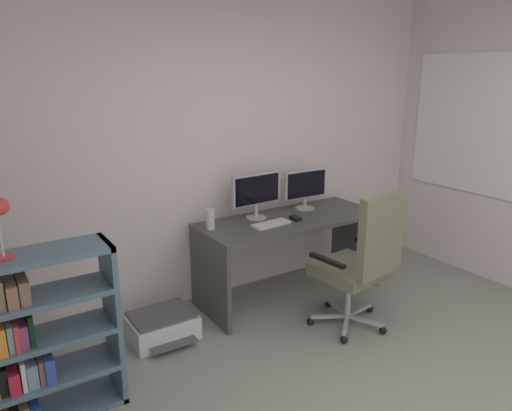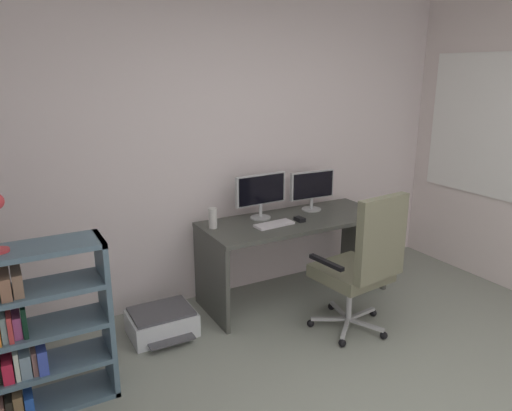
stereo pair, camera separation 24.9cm
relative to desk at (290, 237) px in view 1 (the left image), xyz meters
name	(u,v)px [view 1 (the left image)]	position (x,y,z in m)	size (l,w,h in m)	color
wall_back	(221,146)	(-0.43, 0.45, 0.80)	(4.58, 0.10, 2.71)	silver
window_pane	(469,124)	(1.85, -0.40, 0.94)	(0.01, 1.11, 1.24)	white
window_frame	(468,124)	(1.84, -0.40, 0.94)	(0.02, 1.19, 1.32)	white
desk	(290,237)	(0.00, 0.00, 0.00)	(1.66, 0.67, 0.74)	#484A43
monitor_main	(256,192)	(-0.26, 0.16, 0.42)	(0.49, 0.18, 0.39)	#B2B5B7
monitor_secondary	(305,186)	(0.28, 0.16, 0.40)	(0.45, 0.18, 0.37)	#B2B5B7
keyboard	(271,224)	(-0.26, -0.07, 0.19)	(0.34, 0.13, 0.02)	silver
computer_mouse	(295,218)	(0.00, -0.08, 0.20)	(0.06, 0.10, 0.03)	black
desktop_speaker	(210,219)	(-0.74, 0.11, 0.27)	(0.07, 0.07, 0.17)	silver
office_chair	(362,259)	(0.09, -0.80, 0.05)	(0.64, 0.65, 1.14)	#B7BABC
bookshelf	(30,343)	(-2.22, -0.51, -0.05)	(0.80, 0.30, 1.03)	slate
desk_lamp	(1,218)	(-2.27, -0.51, 0.70)	(0.12, 0.11, 0.33)	#CC353B
printer	(162,326)	(-1.26, -0.06, -0.45)	(0.50, 0.47, 0.20)	silver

